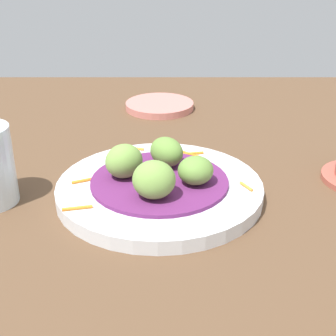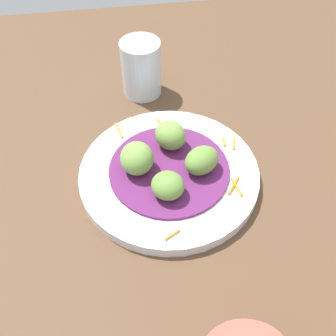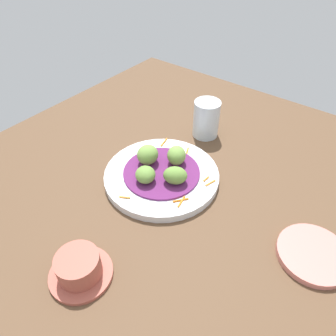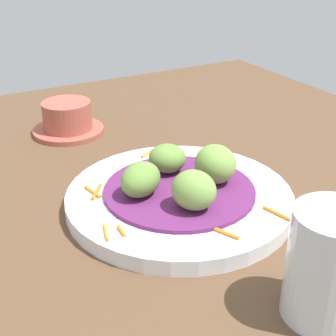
{
  "view_description": "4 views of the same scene",
  "coord_description": "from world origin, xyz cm",
  "px_view_note": "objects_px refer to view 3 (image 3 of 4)",
  "views": [
    {
      "loc": [
        1.7,
        -62.49,
        33.38
      ],
      "look_at": [
        1.8,
        -5.03,
        5.76
      ],
      "focal_mm": 51.43,
      "sensor_mm": 36.0,
      "label": 1
    },
    {
      "loc": [
        39.87,
        -12.0,
        50.32
      ],
      "look_at": [
        1.6,
        -6.04,
        5.66
      ],
      "focal_mm": 42.98,
      "sensor_mm": 36.0,
      "label": 2
    },
    {
      "loc": [
        43.48,
        29.11,
        54.38
      ],
      "look_at": [
        0.25,
        -4.02,
        6.1
      ],
      "focal_mm": 33.47,
      "sensor_mm": 36.0,
      "label": 3
    },
    {
      "loc": [
        -43.79,
        20.54,
        33.0
      ],
      "look_at": [
        1.74,
        -4.79,
        6.83
      ],
      "focal_mm": 52.27,
      "sensor_mm": 36.0,
      "label": 4
    }
  ],
  "objects_px": {
    "guac_scoop_right": "(177,155)",
    "guac_scoop_left": "(145,175)",
    "terracotta_bowl": "(79,268)",
    "guac_scoop_back": "(149,154)",
    "water_glass": "(206,119)",
    "main_plate": "(162,176)",
    "guac_scoop_center": "(175,175)",
    "side_plate_small": "(314,253)"
  },
  "relations": [
    {
      "from": "guac_scoop_right",
      "to": "guac_scoop_left",
      "type": "bearing_deg",
      "value": -11.15
    },
    {
      "from": "side_plate_small",
      "to": "terracotta_bowl",
      "type": "bearing_deg",
      "value": -47.07
    },
    {
      "from": "side_plate_small",
      "to": "guac_scoop_back",
      "type": "bearing_deg",
      "value": -89.99
    },
    {
      "from": "guac_scoop_center",
      "to": "guac_scoop_right",
      "type": "xyz_separation_m",
      "value": [
        -0.06,
        -0.04,
        0.0
      ]
    },
    {
      "from": "main_plate",
      "to": "guac_scoop_left",
      "type": "distance_m",
      "value": 0.06
    },
    {
      "from": "guac_scoop_back",
      "to": "side_plate_small",
      "type": "height_order",
      "value": "guac_scoop_back"
    },
    {
      "from": "guac_scoop_left",
      "to": "guac_scoop_right",
      "type": "relative_size",
      "value": 0.94
    },
    {
      "from": "guac_scoop_center",
      "to": "side_plate_small",
      "type": "bearing_deg",
      "value": 93.36
    },
    {
      "from": "guac_scoop_right",
      "to": "side_plate_small",
      "type": "distance_m",
      "value": 0.36
    },
    {
      "from": "terracotta_bowl",
      "to": "water_glass",
      "type": "xyz_separation_m",
      "value": [
        -0.51,
        -0.06,
        0.03
      ]
    },
    {
      "from": "side_plate_small",
      "to": "terracotta_bowl",
      "type": "distance_m",
      "value": 0.44
    },
    {
      "from": "guac_scoop_left",
      "to": "terracotta_bowl",
      "type": "bearing_deg",
      "value": 12.08
    },
    {
      "from": "guac_scoop_right",
      "to": "terracotta_bowl",
      "type": "distance_m",
      "value": 0.34
    },
    {
      "from": "guac_scoop_back",
      "to": "water_glass",
      "type": "relative_size",
      "value": 0.51
    },
    {
      "from": "main_plate",
      "to": "guac_scoop_back",
      "type": "bearing_deg",
      "value": -101.15
    },
    {
      "from": "guac_scoop_right",
      "to": "side_plate_small",
      "type": "bearing_deg",
      "value": 83.93
    },
    {
      "from": "main_plate",
      "to": "water_glass",
      "type": "xyz_separation_m",
      "value": [
        -0.22,
        -0.02,
        0.04
      ]
    },
    {
      "from": "main_plate",
      "to": "guac_scoop_right",
      "type": "xyz_separation_m",
      "value": [
        -0.05,
        0.01,
        0.04
      ]
    },
    {
      "from": "guac_scoop_center",
      "to": "guac_scoop_right",
      "type": "height_order",
      "value": "guac_scoop_right"
    },
    {
      "from": "guac_scoop_back",
      "to": "water_glass",
      "type": "xyz_separation_m",
      "value": [
        -0.21,
        0.03,
        0.0
      ]
    },
    {
      "from": "guac_scoop_right",
      "to": "terracotta_bowl",
      "type": "height_order",
      "value": "guac_scoop_right"
    },
    {
      "from": "main_plate",
      "to": "side_plate_small",
      "type": "bearing_deg",
      "value": 91.47
    },
    {
      "from": "guac_scoop_left",
      "to": "guac_scoop_back",
      "type": "relative_size",
      "value": 0.9
    },
    {
      "from": "guac_scoop_back",
      "to": "side_plate_small",
      "type": "distance_m",
      "value": 0.41
    },
    {
      "from": "guac_scoop_left",
      "to": "main_plate",
      "type": "bearing_deg",
      "value": 168.85
    },
    {
      "from": "guac_scoop_left",
      "to": "water_glass",
      "type": "distance_m",
      "value": 0.27
    },
    {
      "from": "terracotta_bowl",
      "to": "guac_scoop_right",
      "type": "bearing_deg",
      "value": -174.34
    },
    {
      "from": "guac_scoop_left",
      "to": "terracotta_bowl",
      "type": "relative_size",
      "value": 0.41
    },
    {
      "from": "terracotta_bowl",
      "to": "water_glass",
      "type": "bearing_deg",
      "value": -173.4
    },
    {
      "from": "guac_scoop_left",
      "to": "guac_scoop_back",
      "type": "bearing_deg",
      "value": -146.15
    },
    {
      "from": "guac_scoop_center",
      "to": "guac_scoop_right",
      "type": "bearing_deg",
      "value": -146.15
    },
    {
      "from": "water_glass",
      "to": "guac_scoop_left",
      "type": "bearing_deg",
      "value": 1.54
    },
    {
      "from": "guac_scoop_center",
      "to": "side_plate_small",
      "type": "distance_m",
      "value": 0.32
    },
    {
      "from": "main_plate",
      "to": "water_glass",
      "type": "bearing_deg",
      "value": -175.74
    },
    {
      "from": "guac_scoop_right",
      "to": "guac_scoop_back",
      "type": "distance_m",
      "value": 0.07
    },
    {
      "from": "main_plate",
      "to": "guac_scoop_center",
      "type": "relative_size",
      "value": 5.01
    },
    {
      "from": "guac_scoop_right",
      "to": "guac_scoop_back",
      "type": "xyz_separation_m",
      "value": [
        0.04,
        -0.06,
        0.0
      ]
    },
    {
      "from": "guac_scoop_right",
      "to": "water_glass",
      "type": "height_order",
      "value": "water_glass"
    },
    {
      "from": "guac_scoop_right",
      "to": "guac_scoop_back",
      "type": "bearing_deg",
      "value": -56.15
    },
    {
      "from": "terracotta_bowl",
      "to": "water_glass",
      "type": "relative_size",
      "value": 1.11
    },
    {
      "from": "guac_scoop_left",
      "to": "side_plate_small",
      "type": "height_order",
      "value": "guac_scoop_left"
    },
    {
      "from": "terracotta_bowl",
      "to": "guac_scoop_left",
      "type": "bearing_deg",
      "value": -167.92
    }
  ]
}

